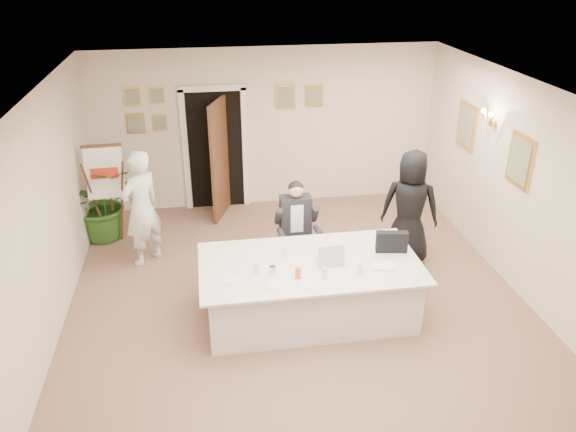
% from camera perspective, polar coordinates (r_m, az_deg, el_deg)
% --- Properties ---
extents(floor, '(7.00, 7.00, 0.00)m').
position_cam_1_polar(floor, '(7.42, 1.29, -9.51)').
color(floor, brown).
rests_on(floor, ground).
extents(ceiling, '(6.00, 7.00, 0.02)m').
position_cam_1_polar(ceiling, '(6.24, 1.55, 11.98)').
color(ceiling, white).
rests_on(ceiling, wall_back).
extents(wall_back, '(6.00, 0.10, 2.80)m').
position_cam_1_polar(wall_back, '(9.95, -2.25, 8.89)').
color(wall_back, beige).
rests_on(wall_back, floor).
extents(wall_left, '(0.10, 7.00, 2.80)m').
position_cam_1_polar(wall_left, '(6.88, -23.99, -1.42)').
color(wall_left, beige).
rests_on(wall_left, floor).
extents(wall_right, '(0.10, 7.00, 2.80)m').
position_cam_1_polar(wall_right, '(7.80, 23.67, 1.77)').
color(wall_right, beige).
rests_on(wall_right, floor).
extents(doorway, '(1.14, 0.86, 2.20)m').
position_cam_1_polar(doorway, '(9.83, -7.23, 6.30)').
color(doorway, black).
rests_on(doorway, floor).
extents(pictures_back_wall, '(3.40, 0.06, 0.80)m').
position_cam_1_polar(pictures_back_wall, '(9.74, -7.04, 11.10)').
color(pictures_back_wall, '#E2B34D').
rests_on(pictures_back_wall, wall_back).
extents(pictures_right_wall, '(0.06, 2.20, 0.80)m').
position_cam_1_polar(pictures_right_wall, '(8.62, 19.87, 7.12)').
color(pictures_right_wall, '#E2B34D').
rests_on(pictures_right_wall, wall_right).
extents(wall_sconce, '(0.20, 0.30, 0.24)m').
position_cam_1_polar(wall_sconce, '(8.49, 19.81, 9.34)').
color(wall_sconce, gold).
rests_on(wall_sconce, wall_right).
extents(conference_table, '(2.71, 1.45, 0.78)m').
position_cam_1_polar(conference_table, '(7.12, 2.19, -7.40)').
color(conference_table, silver).
rests_on(conference_table, floor).
extents(seated_man, '(0.61, 0.65, 1.38)m').
position_cam_1_polar(seated_man, '(7.96, 0.83, -1.09)').
color(seated_man, black).
rests_on(seated_man, floor).
extents(flip_chart, '(0.56, 0.37, 1.60)m').
position_cam_1_polar(flip_chart, '(9.14, -17.71, 1.69)').
color(flip_chart, '#3F2114').
rests_on(flip_chart, floor).
extents(standing_man, '(0.75, 0.74, 1.75)m').
position_cam_1_polar(standing_man, '(8.34, -14.64, 0.74)').
color(standing_man, silver).
rests_on(standing_man, floor).
extents(standing_woman, '(0.99, 0.84, 1.71)m').
position_cam_1_polar(standing_woman, '(8.34, 12.28, 0.88)').
color(standing_woman, black).
rests_on(standing_woman, floor).
extents(potted_palm, '(1.25, 1.13, 1.26)m').
position_cam_1_polar(potted_palm, '(9.36, -18.33, 1.38)').
color(potted_palm, '#26551C').
rests_on(potted_palm, floor).
extents(laptop, '(0.34, 0.37, 0.28)m').
position_cam_1_polar(laptop, '(6.89, 4.21, -3.61)').
color(laptop, '#B7BABC').
rests_on(laptop, conference_table).
extents(laptop_bag, '(0.41, 0.17, 0.28)m').
position_cam_1_polar(laptop_bag, '(7.21, 10.50, -2.60)').
color(laptop_bag, black).
rests_on(laptop_bag, conference_table).
extents(paper_stack, '(0.30, 0.24, 0.03)m').
position_cam_1_polar(paper_stack, '(6.91, 9.71, -5.03)').
color(paper_stack, white).
rests_on(paper_stack, conference_table).
extents(plate_left, '(0.25, 0.25, 0.01)m').
position_cam_1_polar(plate_left, '(6.60, -5.84, -6.43)').
color(plate_left, white).
rests_on(plate_left, conference_table).
extents(plate_mid, '(0.25, 0.25, 0.01)m').
position_cam_1_polar(plate_mid, '(6.48, -1.56, -6.98)').
color(plate_mid, white).
rests_on(plate_mid, conference_table).
extents(plate_near, '(0.24, 0.24, 0.01)m').
position_cam_1_polar(plate_near, '(6.48, 1.78, -6.96)').
color(plate_near, white).
rests_on(plate_near, conference_table).
extents(glass_a, '(0.07, 0.07, 0.14)m').
position_cam_1_polar(glass_a, '(6.69, -3.25, -5.25)').
color(glass_a, silver).
rests_on(glass_a, conference_table).
extents(glass_b, '(0.08, 0.08, 0.14)m').
position_cam_1_polar(glass_b, '(6.58, 3.75, -5.82)').
color(glass_b, silver).
rests_on(glass_b, conference_table).
extents(glass_c, '(0.07, 0.07, 0.14)m').
position_cam_1_polar(glass_c, '(6.70, 7.29, -5.34)').
color(glass_c, silver).
rests_on(glass_c, conference_table).
extents(glass_d, '(0.09, 0.09, 0.14)m').
position_cam_1_polar(glass_d, '(7.02, -0.30, -3.57)').
color(glass_d, silver).
rests_on(glass_d, conference_table).
extents(oj_glass, '(0.09, 0.09, 0.13)m').
position_cam_1_polar(oj_glass, '(6.58, 1.03, -5.83)').
color(oj_glass, '#EF5B14').
rests_on(oj_glass, conference_table).
extents(steel_jug, '(0.10, 0.10, 0.11)m').
position_cam_1_polar(steel_jug, '(6.65, -1.59, -5.56)').
color(steel_jug, silver).
rests_on(steel_jug, conference_table).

